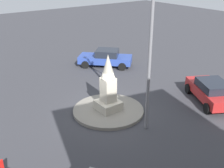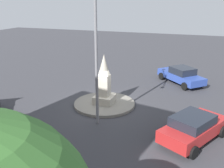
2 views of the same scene
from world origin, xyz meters
The scene contains 6 objects.
ground_plane centered at (0.00, 0.00, 0.00)m, with size 80.00×80.00×0.00m, color #38383D.
traffic_island centered at (0.00, 0.00, 0.09)m, with size 4.17×4.17×0.18m, color gray.
monument centered at (0.00, 0.00, 1.59)m, with size 1.29×1.29×3.38m.
streetlamp centered at (-2.62, -0.59, 4.65)m, with size 3.85×0.28×7.62m.
car_blue_approaching centered at (6.65, -4.50, 0.74)m, with size 4.36×4.35×1.46m.
car_red_far_side centered at (-2.77, -5.95, 0.76)m, with size 4.39×3.43×1.45m.
Camera 1 is at (-11.63, 8.27, 8.01)m, focal length 43.98 mm.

